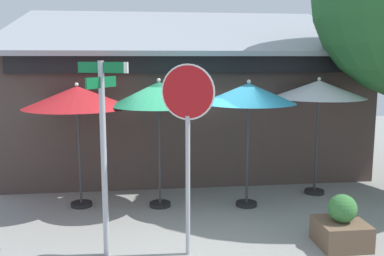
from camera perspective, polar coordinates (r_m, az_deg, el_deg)
name	(u,v)px	position (r m, az deg, el deg)	size (l,w,h in m)	color
ground_plane	(195,223)	(8.53, 0.45, -12.31)	(28.00, 28.00, 0.10)	gray
cafe_building	(184,104)	(12.71, -1.08, 3.13)	(9.46, 5.73, 4.62)	#473833
street_sign_post	(103,141)	(6.73, -11.46, -1.63)	(0.76, 0.70, 3.03)	#A8AAB2
stop_sign	(188,122)	(6.58, -0.56, 0.80)	(0.77, 0.37, 2.98)	#A8AAB2
patio_umbrella_crimson_left	(77,98)	(9.12, -14.74, 3.81)	(2.17, 2.17, 2.58)	black
patio_umbrella_forest_green_center	(159,95)	(8.84, -4.34, 4.35)	(1.97, 1.97, 2.67)	black
patio_umbrella_teal_right	(249,95)	(8.91, 7.38, 4.35)	(1.92, 1.92, 2.64)	black
patio_umbrella_ivory_far_right	(319,90)	(10.09, 16.20, 4.74)	(2.06, 2.06, 2.65)	black
sidewalk_planter	(341,226)	(7.75, 18.89, -12.03)	(0.77, 0.77, 0.87)	brown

